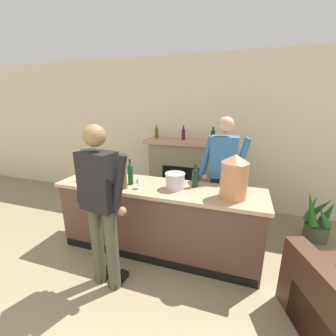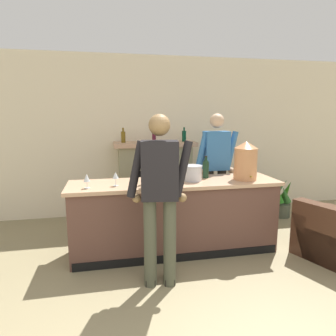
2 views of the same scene
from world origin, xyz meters
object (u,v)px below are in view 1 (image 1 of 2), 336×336
(ice_bucket_steel, at_px, (175,181))
(wine_bottle_chardonnay_pale, at_px, (130,173))
(fireplace_stone, at_px, (183,173))
(wine_glass_front_left, at_px, (103,174))
(copper_dispenser, at_px, (234,176))
(wine_glass_front_right, at_px, (138,180))
(wine_bottle_burgundy_dark, at_px, (195,177))
(wine_bottle_port_short, at_px, (124,178))
(potted_plant_corner, at_px, (317,220))
(person_customer, at_px, (101,203))
(person_bartender, at_px, (222,175))
(wine_glass_back_row, at_px, (79,173))

(ice_bucket_steel, height_order, wine_bottle_chardonnay_pale, wine_bottle_chardonnay_pale)
(fireplace_stone, distance_m, wine_glass_front_left, 1.72)
(fireplace_stone, xyz_separation_m, wine_bottle_chardonnay_pale, (-0.33, -1.47, 0.41))
(copper_dispenser, bearing_deg, wine_glass_front_right, -175.85)
(wine_bottle_burgundy_dark, bearing_deg, wine_bottle_chardonnay_pale, -168.05)
(ice_bucket_steel, bearing_deg, wine_bottle_port_short, -162.25)
(potted_plant_corner, xyz_separation_m, copper_dispenser, (-1.19, -1.03, 0.88))
(person_customer, bearing_deg, potted_plant_corner, 35.16)
(fireplace_stone, distance_m, copper_dispenser, 1.84)
(copper_dispenser, relative_size, wine_bottle_port_short, 1.65)
(wine_bottle_port_short, relative_size, wine_bottle_chardonnay_pale, 0.90)
(person_customer, relative_size, copper_dispenser, 3.57)
(wine_bottle_burgundy_dark, distance_m, wine_bottle_chardonnay_pale, 0.82)
(person_bartender, bearing_deg, wine_glass_front_right, -143.67)
(ice_bucket_steel, bearing_deg, wine_glass_front_left, -174.53)
(potted_plant_corner, distance_m, wine_glass_front_left, 3.13)
(fireplace_stone, bearing_deg, wine_bottle_chardonnay_pale, -102.61)
(ice_bucket_steel, xyz_separation_m, wine_glass_front_right, (-0.43, -0.14, 0.01))
(wine_bottle_port_short, bearing_deg, fireplace_stone, 78.15)
(copper_dispenser, bearing_deg, wine_bottle_port_short, -174.14)
(copper_dispenser, bearing_deg, ice_bucket_steel, 175.08)
(ice_bucket_steel, bearing_deg, wine_glass_back_row, -173.54)
(person_bartender, relative_size, wine_glass_front_left, 10.59)
(ice_bucket_steel, height_order, wine_bottle_port_short, wine_bottle_port_short)
(wine_bottle_chardonnay_pale, bearing_deg, ice_bucket_steel, 3.62)
(person_customer, distance_m, wine_glass_front_right, 0.61)
(wine_bottle_burgundy_dark, xyz_separation_m, wine_glass_back_row, (-1.51, -0.28, -0.02))
(wine_glass_back_row, relative_size, wine_glass_front_left, 1.01)
(person_bartender, xyz_separation_m, copper_dispenser, (0.17, -0.62, 0.19))
(wine_glass_back_row, bearing_deg, ice_bucket_steel, 6.46)
(potted_plant_corner, xyz_separation_m, person_customer, (-2.43, -1.71, 0.68))
(wine_bottle_port_short, distance_m, wine_glass_front_left, 0.38)
(wine_glass_back_row, distance_m, wine_glass_front_left, 0.33)
(potted_plant_corner, bearing_deg, wine_glass_front_left, -159.46)
(fireplace_stone, xyz_separation_m, wine_glass_front_left, (-0.71, -1.52, 0.39))
(fireplace_stone, bearing_deg, wine_glass_front_left, -114.89)
(wine_bottle_port_short, height_order, wine_glass_back_row, wine_bottle_port_short)
(fireplace_stone, height_order, wine_bottle_chardonnay_pale, fireplace_stone)
(wine_bottle_chardonnay_pale, bearing_deg, wine_glass_front_left, -171.69)
(wine_bottle_chardonnay_pale, bearing_deg, potted_plant_corner, 22.28)
(wine_bottle_chardonnay_pale, bearing_deg, wine_glass_front_right, -33.31)
(potted_plant_corner, height_order, wine_bottle_burgundy_dark, wine_bottle_burgundy_dark)
(ice_bucket_steel, xyz_separation_m, wine_glass_back_row, (-1.29, -0.15, 0.02))
(fireplace_stone, height_order, wine_glass_front_right, fireplace_stone)
(wine_bottle_burgundy_dark, bearing_deg, copper_dispenser, -22.43)
(person_bartender, distance_m, wine_bottle_burgundy_dark, 0.52)
(wine_bottle_port_short, relative_size, wine_bottle_burgundy_dark, 1.01)
(ice_bucket_steel, height_order, wine_glass_back_row, ice_bucket_steel)
(person_customer, height_order, wine_glass_front_left, person_customer)
(copper_dispenser, relative_size, wine_glass_front_left, 2.95)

